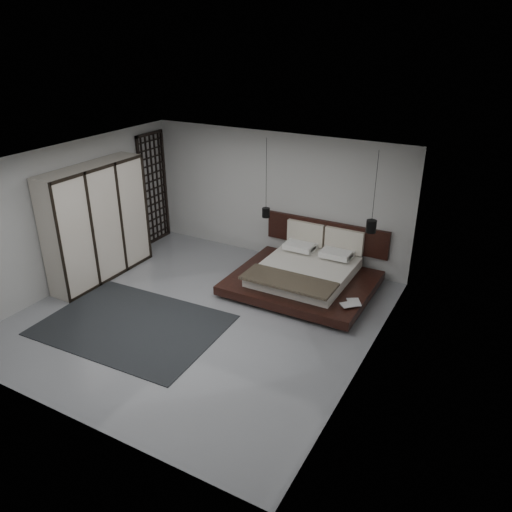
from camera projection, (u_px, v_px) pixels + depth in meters
The scene contains 14 objects.
floor at pixel (201, 315), 9.04m from camera, with size 6.00×6.00×0.00m, color gray.
ceiling at pixel (193, 163), 7.88m from camera, with size 6.00×6.00×0.00m, color white.
wall_back at pixel (276, 197), 10.85m from camera, with size 6.00×6.00×0.00m, color #B5B5B2.
wall_front at pixel (56, 330), 6.07m from camera, with size 6.00×6.00×0.00m, color #B5B5B2.
wall_left at pixel (71, 215), 9.77m from camera, with size 6.00×6.00×0.00m, color #B5B5B2.
wall_right at pixel (369, 284), 7.15m from camera, with size 6.00×6.00×0.00m, color #B5B5B2.
lattice_screen at pixel (154, 188), 11.74m from camera, with size 0.05×0.90×2.60m, color black.
bed at pixel (305, 274), 9.92m from camera, with size 2.71×2.36×1.06m.
book_lower at pixel (348, 303), 8.93m from camera, with size 0.22×0.30×0.03m, color #99724C.
book_upper at pixel (346, 302), 8.90m from camera, with size 0.21×0.28×0.02m, color #99724C.
pendant_left at pixel (266, 212), 10.33m from camera, with size 0.16×0.16×1.64m.
pendant_right at pixel (371, 226), 9.31m from camera, with size 0.19×0.19×1.55m.
wardrobe at pixel (97, 223), 10.01m from camera, with size 0.57×2.41×2.36m.
rug at pixel (133, 325), 8.73m from camera, with size 3.09×2.21×0.01m, color black.
Camera 1 is at (4.61, -6.33, 4.75)m, focal length 35.00 mm.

